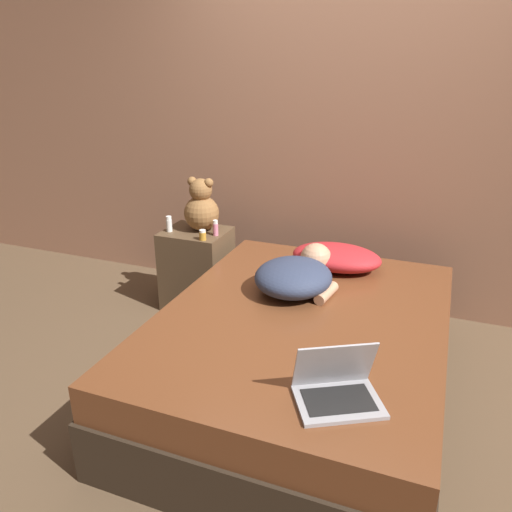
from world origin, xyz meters
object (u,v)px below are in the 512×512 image
Objects in this scene: bottle_amber at (203,235)px; teddy_bear at (201,208)px; pillow at (336,257)px; bottle_pink at (216,228)px; bottle_white at (169,224)px; person_lying at (298,274)px; laptop at (337,388)px.

teddy_bear is at bearing 117.96° from bottle_amber.
bottle_amber reaches higher than pillow.
bottle_white is at bearing -172.75° from bottle_pink.
bottle_pink is at bearing 176.65° from pillow.
bottle_pink is (-0.84, 0.05, 0.07)m from pillow.
pillow is 0.84× the size of person_lying.
laptop is (0.29, -1.25, -0.02)m from pillow.
laptop is 3.64× the size of bottle_pink.
teddy_bear is at bearing 103.17° from laptop.
bottle_pink is 0.34m from bottle_white.
teddy_bear is 5.37× the size of bottle_amber.
bottle_amber is (0.10, -0.19, -0.13)m from teddy_bear.
bottle_pink is 0.98× the size of bottle_white.
laptop is 1.67m from bottle_amber.
pillow is 7.94× the size of bottle_amber.
bottle_pink reaches higher than person_lying.
person_lying is at bearing -20.06° from bottle_white.
person_lying is (-0.14, -0.37, 0.02)m from pillow.
bottle_pink is 1.55× the size of bottle_amber.
bottle_pink is (0.14, -0.07, -0.11)m from teddy_bear.
laptop is (0.42, -0.88, -0.04)m from person_lying.
bottle_white reaches higher than bottle_pink.
person_lying is at bearing -22.45° from bottle_amber.
person_lying is 9.45× the size of bottle_amber.
pillow is 1.41× the size of laptop.
bottle_white is at bearing 179.66° from pillow.
bottle_amber is at bearing 105.00° from laptop.
person_lying is at bearing 86.08° from laptop.
bottle_white reaches higher than pillow.
teddy_bear is (-0.84, 0.49, 0.16)m from person_lying.
pillow is 1.28m from laptop.
pillow is 0.84m from bottle_pink.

